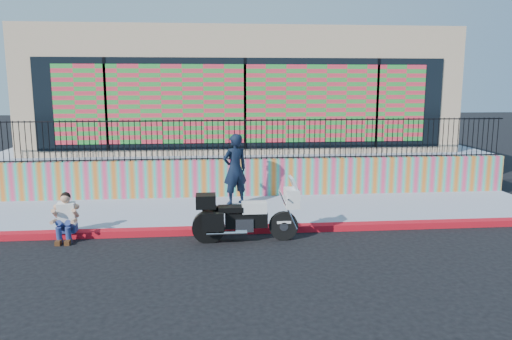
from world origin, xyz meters
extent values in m
plane|color=black|center=(0.00, 0.00, 0.00)|extent=(90.00, 90.00, 0.00)
cube|color=#A20B1A|center=(0.00, 0.00, 0.07)|extent=(16.00, 0.30, 0.15)
cube|color=#9099AD|center=(0.00, 1.65, 0.07)|extent=(16.00, 3.00, 0.15)
cube|color=#E53C68|center=(0.00, 3.25, 0.70)|extent=(16.00, 0.20, 1.10)
cube|color=#9099AD|center=(0.00, 8.35, 0.62)|extent=(16.00, 10.00, 1.25)
cube|color=tan|center=(0.00, 8.15, 3.25)|extent=(14.00, 8.00, 4.00)
cube|color=black|center=(0.00, 4.13, 2.85)|extent=(12.60, 0.04, 2.80)
cube|color=#E63346|center=(0.00, 4.10, 2.85)|extent=(11.48, 0.02, 2.40)
cylinder|color=black|center=(0.50, -0.64, 0.33)|extent=(0.65, 0.14, 0.65)
cylinder|color=black|center=(-1.18, -0.64, 0.33)|extent=(0.65, 0.14, 0.65)
cube|color=black|center=(-0.34, -0.64, 0.49)|extent=(0.94, 0.28, 0.34)
cube|color=silver|center=(-0.39, -0.64, 0.40)|extent=(0.40, 0.34, 0.30)
cube|color=silver|center=(-0.16, -0.64, 0.77)|extent=(0.54, 0.32, 0.24)
cube|color=black|center=(-0.68, -0.64, 0.75)|extent=(0.54, 0.34, 0.12)
cube|color=silver|center=(0.68, -0.64, 0.97)|extent=(0.30, 0.51, 0.42)
cube|color=silver|center=(0.72, -0.64, 1.29)|extent=(0.18, 0.45, 0.33)
cube|color=black|center=(-1.23, -0.64, 0.94)|extent=(0.44, 0.42, 0.30)
cube|color=black|center=(-1.08, -0.93, 0.54)|extent=(0.47, 0.18, 0.40)
cube|color=black|center=(-1.08, -0.34, 0.54)|extent=(0.47, 0.18, 0.40)
cube|color=silver|center=(0.50, -0.64, 0.43)|extent=(0.32, 0.16, 0.06)
imported|color=black|center=(-0.43, 2.24, 1.14)|extent=(0.85, 0.72, 1.97)
cube|color=navy|center=(-4.35, -0.05, 0.24)|extent=(0.36, 0.28, 0.18)
cube|color=white|center=(-4.35, -0.09, 0.59)|extent=(0.38, 0.27, 0.54)
sphere|color=tan|center=(-4.35, -0.13, 0.95)|extent=(0.21, 0.21, 0.21)
cube|color=#472814|center=(-4.45, -0.49, 0.05)|extent=(0.11, 0.26, 0.10)
cube|color=#472814|center=(-4.25, -0.49, 0.05)|extent=(0.11, 0.26, 0.10)
camera|label=1|loc=(-1.15, -11.35, 3.51)|focal=35.00mm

